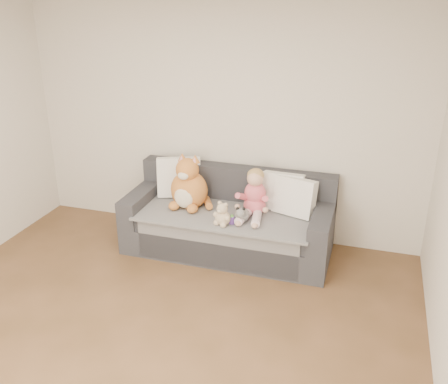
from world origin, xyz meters
name	(u,v)px	position (x,y,z in m)	size (l,w,h in m)	color
room_shell	(136,192)	(0.00, 0.42, 1.30)	(5.00, 5.00, 5.00)	brown
sofa	(229,223)	(0.23, 2.06, 0.31)	(2.20, 0.94, 0.85)	#2A2B30
cushion_left	(179,177)	(-0.43, 2.27, 0.69)	(0.53, 0.37, 0.46)	white
cushion_right_back	(283,192)	(0.76, 2.24, 0.67)	(0.45, 0.22, 0.41)	white
cushion_right_front	(295,197)	(0.91, 2.15, 0.67)	(0.47, 0.31, 0.41)	white
toddler	(254,196)	(0.51, 2.01, 0.68)	(0.36, 0.51, 0.50)	#D9634C
plush_cat	(189,187)	(-0.21, 2.00, 0.70)	(0.49, 0.42, 0.62)	#C8772C
teddy_bear	(222,216)	(0.27, 1.68, 0.57)	(0.19, 0.16, 0.26)	tan
plush_cow	(242,215)	(0.43, 1.80, 0.55)	(0.16, 0.24, 0.19)	white
sippy_cup	(232,219)	(0.35, 1.73, 0.53)	(0.10, 0.07, 0.11)	#62389A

